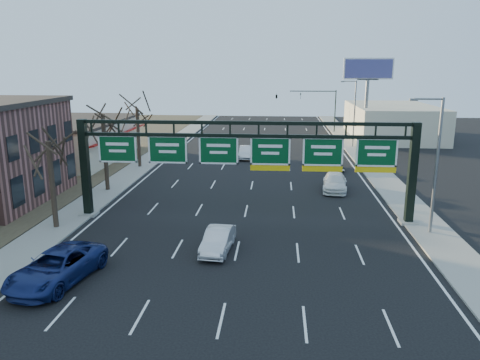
# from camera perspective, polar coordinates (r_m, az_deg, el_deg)

# --- Properties ---
(ground) EXTENTS (160.00, 160.00, 0.00)m
(ground) POSITION_cam_1_polar(r_m,az_deg,el_deg) (26.88, -0.74, -10.21)
(ground) COLOR black
(ground) RESTS_ON ground
(sidewalk_left) EXTENTS (3.00, 120.00, 0.12)m
(sidewalk_left) POSITION_cam_1_polar(r_m,az_deg,el_deg) (48.20, -13.78, 0.34)
(sidewalk_left) COLOR gray
(sidewalk_left) RESTS_ON ground
(sidewalk_right) EXTENTS (3.00, 120.00, 0.12)m
(sidewalk_right) POSITION_cam_1_polar(r_m,az_deg,el_deg) (46.94, 17.40, -0.25)
(sidewalk_right) COLOR gray
(sidewalk_right) RESTS_ON ground
(dirt_strip_left) EXTENTS (21.00, 120.00, 0.06)m
(dirt_strip_left) POSITION_cam_1_polar(r_m,az_deg,el_deg) (53.31, -26.32, 0.53)
(dirt_strip_left) COLOR #473D2B
(dirt_strip_left) RESTS_ON ground
(lane_markings) EXTENTS (21.60, 120.00, 0.01)m
(lane_markings) POSITION_cam_1_polar(r_m,az_deg,el_deg) (45.83, 1.60, -0.01)
(lane_markings) COLOR white
(lane_markings) RESTS_ON ground
(sign_gantry) EXTENTS (24.60, 1.20, 7.20)m
(sign_gantry) POSITION_cam_1_polar(r_m,az_deg,el_deg) (33.13, 0.81, 2.81)
(sign_gantry) COLOR black
(sign_gantry) RESTS_ON ground
(cream_strip) EXTENTS (10.90, 18.40, 4.70)m
(cream_strip) POSITION_cam_1_polar(r_m,az_deg,el_deg) (59.14, -19.22, 4.68)
(cream_strip) COLOR beige
(cream_strip) RESTS_ON ground
(building_right_distant) EXTENTS (12.00, 20.00, 5.00)m
(building_right_distant) POSITION_cam_1_polar(r_m,az_deg,el_deg) (76.98, 18.02, 6.82)
(building_right_distant) COLOR beige
(building_right_distant) RESTS_ON ground
(tree_gantry) EXTENTS (3.60, 3.60, 8.48)m
(tree_gantry) POSITION_cam_1_polar(r_m,az_deg,el_deg) (33.33, -22.53, 6.16)
(tree_gantry) COLOR black
(tree_gantry) RESTS_ON sidewalk_left
(tree_mid) EXTENTS (3.60, 3.60, 9.24)m
(tree_mid) POSITION_cam_1_polar(r_m,az_deg,el_deg) (42.36, -16.50, 9.06)
(tree_mid) COLOR black
(tree_mid) RESTS_ON sidewalk_left
(tree_far) EXTENTS (3.60, 3.60, 8.86)m
(tree_far) POSITION_cam_1_polar(r_m,az_deg,el_deg) (51.83, -12.52, 9.65)
(tree_far) COLOR black
(tree_far) RESTS_ON sidewalk_left
(streetlight_near) EXTENTS (2.15, 0.22, 9.00)m
(streetlight_near) POSITION_cam_1_polar(r_m,az_deg,el_deg) (32.62, 22.69, 2.38)
(streetlight_near) COLOR slate
(streetlight_near) RESTS_ON sidewalk_right
(streetlight_far) EXTENTS (2.15, 0.22, 9.00)m
(streetlight_far) POSITION_cam_1_polar(r_m,az_deg,el_deg) (65.50, 13.68, 8.27)
(streetlight_far) COLOR slate
(streetlight_far) RESTS_ON sidewalk_right
(billboard_right) EXTENTS (7.00, 0.50, 12.00)m
(billboard_right) POSITION_cam_1_polar(r_m,az_deg,el_deg) (70.60, 15.32, 11.79)
(billboard_right) COLOR slate
(billboard_right) RESTS_ON ground
(traffic_signal_mast) EXTENTS (10.16, 0.54, 7.00)m
(traffic_signal_mast) POSITION_cam_1_polar(r_m,az_deg,el_deg) (79.71, 7.16, 9.77)
(traffic_signal_mast) COLOR black
(traffic_signal_mast) RESTS_ON ground
(car_blue_suv) EXTENTS (3.88, 6.45, 1.68)m
(car_blue_suv) POSITION_cam_1_polar(r_m,az_deg,el_deg) (26.26, -21.42, -9.84)
(car_blue_suv) COLOR navy
(car_blue_suv) RESTS_ON ground
(car_silver_sedan) EXTENTS (1.85, 4.34, 1.39)m
(car_silver_sedan) POSITION_cam_1_polar(r_m,az_deg,el_deg) (28.42, -2.69, -7.34)
(car_silver_sedan) COLOR silver
(car_silver_sedan) RESTS_ON ground
(car_white_wagon) EXTENTS (2.62, 5.29, 1.48)m
(car_white_wagon) POSITION_cam_1_polar(r_m,az_deg,el_deg) (42.83, 11.48, -0.27)
(car_white_wagon) COLOR white
(car_white_wagon) RESTS_ON ground
(car_grey_far) EXTENTS (1.88, 4.16, 1.39)m
(car_grey_far) POSITION_cam_1_polar(r_m,az_deg,el_deg) (51.24, 11.42, 1.98)
(car_grey_far) COLOR #3E4143
(car_grey_far) RESTS_ON ground
(car_silver_distant) EXTENTS (1.57, 4.49, 1.48)m
(car_silver_distant) POSITION_cam_1_polar(r_m,az_deg,el_deg) (56.56, 0.75, 3.40)
(car_silver_distant) COLOR silver
(car_silver_distant) RESTS_ON ground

